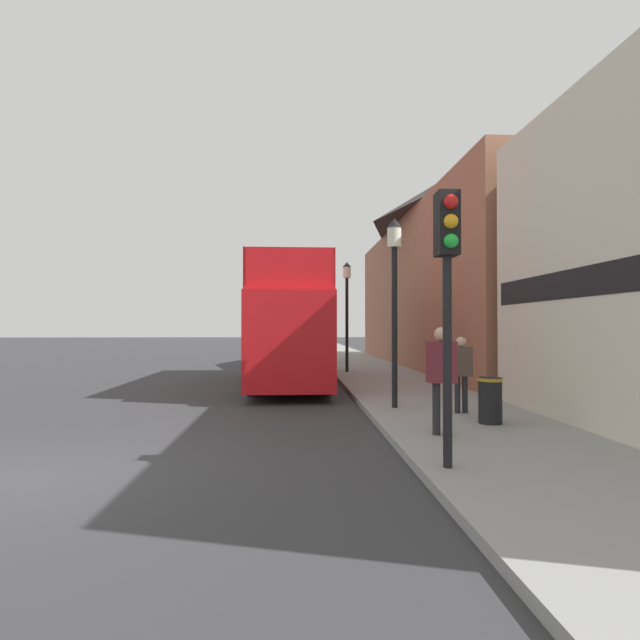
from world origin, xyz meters
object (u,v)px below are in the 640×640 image
(pedestrian_second, at_px, (461,367))
(traffic_signal, at_px, (448,265))
(tour_bus, at_px, (289,330))
(lamp_post_second, at_px, (347,296))
(lamp_post_nearest, at_px, (394,276))
(pedestrian_nearest, at_px, (442,370))
(litter_bin, at_px, (490,399))
(parked_car_ahead_of_bus, at_px, (303,353))

(pedestrian_second, distance_m, traffic_signal, 4.69)
(tour_bus, distance_m, lamp_post_second, 4.11)
(lamp_post_nearest, bearing_deg, pedestrian_nearest, -85.87)
(traffic_signal, relative_size, lamp_post_second, 0.80)
(lamp_post_second, height_order, litter_bin, lamp_post_second)
(tour_bus, height_order, traffic_signal, tour_bus)
(pedestrian_second, relative_size, litter_bin, 1.86)
(litter_bin, bearing_deg, parked_car_ahead_of_bus, 100.95)
(parked_car_ahead_of_bus, height_order, litter_bin, parked_car_ahead_of_bus)
(parked_car_ahead_of_bus, distance_m, lamp_post_nearest, 15.07)
(litter_bin, bearing_deg, pedestrian_second, 98.14)
(parked_car_ahead_of_bus, distance_m, lamp_post_second, 6.36)
(pedestrian_second, xyz_separation_m, litter_bin, (0.17, -1.16, -0.52))
(pedestrian_second, height_order, lamp_post_nearest, lamp_post_nearest)
(parked_car_ahead_of_bus, xyz_separation_m, litter_bin, (3.24, -16.73, -0.04))
(pedestrian_nearest, bearing_deg, lamp_post_second, 91.39)
(pedestrian_nearest, height_order, litter_bin, pedestrian_nearest)
(tour_bus, distance_m, traffic_signal, 11.33)
(lamp_post_second, bearing_deg, litter_bin, -82.26)
(tour_bus, xyz_separation_m, litter_bin, (3.89, -8.16, -1.27))
(traffic_signal, height_order, litter_bin, traffic_signal)
(pedestrian_nearest, bearing_deg, litter_bin, 37.30)
(tour_bus, height_order, litter_bin, tour_bus)
(lamp_post_second, relative_size, litter_bin, 5.19)
(parked_car_ahead_of_bus, xyz_separation_m, lamp_post_nearest, (1.80, -14.75, 2.52))
(traffic_signal, bearing_deg, pedestrian_nearest, 75.39)
(traffic_signal, bearing_deg, pedestrian_second, 68.84)
(traffic_signal, bearing_deg, lamp_post_nearest, 86.39)
(parked_car_ahead_of_bus, xyz_separation_m, pedestrian_nearest, (2.01, -17.67, 0.60))
(parked_car_ahead_of_bus, height_order, lamp_post_nearest, lamp_post_nearest)
(lamp_post_nearest, bearing_deg, pedestrian_second, -32.80)
(parked_car_ahead_of_bus, bearing_deg, traffic_signal, -87.70)
(tour_bus, distance_m, pedestrian_second, 7.97)
(lamp_post_nearest, xyz_separation_m, lamp_post_second, (-0.08, 9.23, 0.13))
(parked_car_ahead_of_bus, xyz_separation_m, lamp_post_second, (1.71, -5.52, 2.64))
(lamp_post_nearest, xyz_separation_m, litter_bin, (1.44, -1.98, -2.56))
(parked_car_ahead_of_bus, bearing_deg, tour_bus, -96.41)
(parked_car_ahead_of_bus, relative_size, lamp_post_second, 0.88)
(pedestrian_second, distance_m, lamp_post_nearest, 2.54)
(lamp_post_nearest, relative_size, lamp_post_second, 0.95)
(pedestrian_nearest, bearing_deg, traffic_signal, -104.61)
(pedestrian_nearest, distance_m, pedestrian_second, 2.35)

